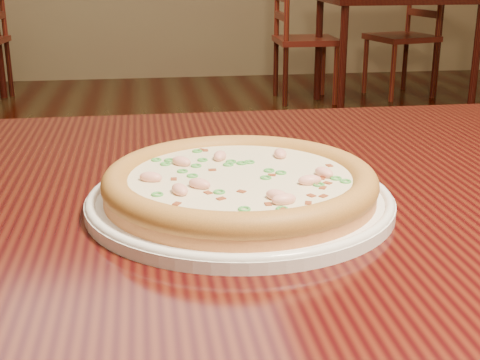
{
  "coord_description": "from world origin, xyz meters",
  "views": [
    {
      "loc": [
        0.13,
        -1.3,
        1.0
      ],
      "look_at": [
        0.22,
        -0.65,
        0.78
      ],
      "focal_mm": 50.0,
      "sensor_mm": 36.0,
      "label": 1
    }
  ],
  "objects": [
    {
      "name": "plate",
      "position": [
        0.22,
        -0.65,
        0.76
      ],
      "size": [
        0.32,
        0.32,
        0.02
      ],
      "color": "white",
      "rests_on": "hero_table"
    },
    {
      "name": "chair_c",
      "position": [
        1.24,
        3.4,
        0.44
      ],
      "size": [
        0.42,
        0.42,
        0.95
      ],
      "color": "#521216",
      "rests_on": "ground"
    },
    {
      "name": "hero_table",
      "position": [
        0.34,
        -0.6,
        0.65
      ],
      "size": [
        1.2,
        0.8,
        0.75
      ],
      "color": "black",
      "rests_on": "ground"
    },
    {
      "name": "pizza",
      "position": [
        0.22,
        -0.65,
        0.78
      ],
      "size": [
        0.28,
        0.28,
        0.03
      ],
      "color": "#C68242",
      "rests_on": "plate"
    },
    {
      "name": "bg_table_right",
      "position": [
        1.84,
        3.11,
        0.65
      ],
      "size": [
        1.0,
        0.7,
        0.75
      ],
      "color": "black",
      "rests_on": "ground"
    },
    {
      "name": "chair_d",
      "position": [
        2.08,
        3.48,
        0.44
      ],
      "size": [
        0.51,
        0.51,
        0.95
      ],
      "color": "#521216",
      "rests_on": "ground"
    }
  ]
}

